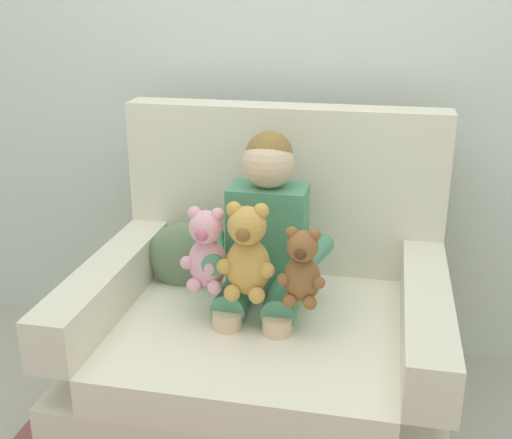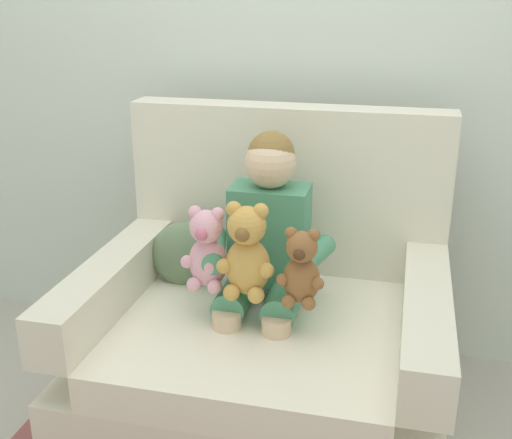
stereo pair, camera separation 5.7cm
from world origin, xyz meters
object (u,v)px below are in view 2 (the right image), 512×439
at_px(throw_pillow, 187,256).
at_px(plush_pink, 207,250).
at_px(plush_honey, 247,253).
at_px(armchair, 267,339).
at_px(plush_brown, 301,269).
at_px(seated_child, 265,245).

bearing_deg(throw_pillow, plush_pink, -57.03).
xyz_separation_m(plush_honey, throw_pillow, (-0.29, 0.27, -0.15)).
height_order(armchair, plush_brown, armchair).
height_order(plush_honey, plush_brown, plush_honey).
distance_m(seated_child, plush_honey, 0.17).
xyz_separation_m(plush_honey, plush_brown, (0.17, -0.02, -0.03)).
distance_m(armchair, plush_pink, 0.41).
distance_m(plush_brown, throw_pillow, 0.56).
relative_size(seated_child, throw_pillow, 3.17).
bearing_deg(armchair, plush_honey, -102.79).
distance_m(plush_brown, plush_pink, 0.31).
bearing_deg(plush_brown, plush_honey, -164.92).
bearing_deg(armchair, plush_pink, -145.92).
xyz_separation_m(plush_honey, plush_pink, (-0.14, 0.03, -0.02)).
height_order(seated_child, plush_honey, seated_child).
relative_size(armchair, plush_honey, 3.82).
distance_m(seated_child, plush_pink, 0.21).
height_order(seated_child, plush_brown, seated_child).
distance_m(plush_honey, plush_brown, 0.17).
bearing_deg(plush_pink, throw_pillow, 140.25).
xyz_separation_m(seated_child, plush_brown, (0.15, -0.18, 0.01)).
relative_size(seated_child, plush_pink, 3.02).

